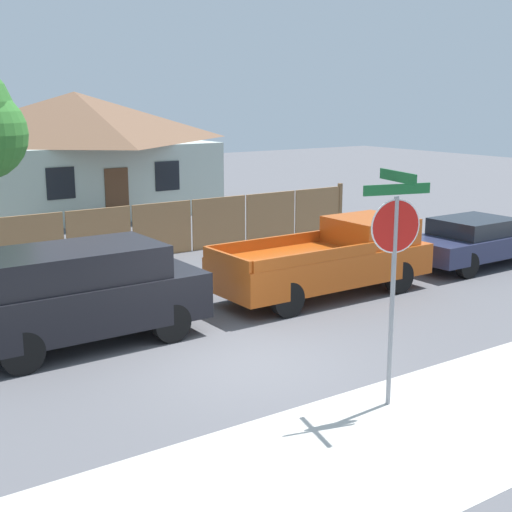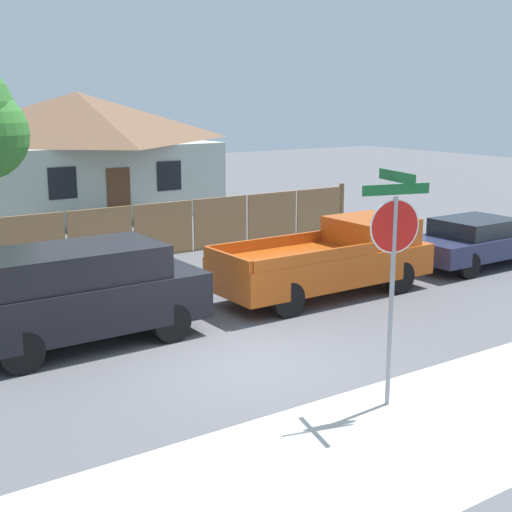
# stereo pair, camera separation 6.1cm
# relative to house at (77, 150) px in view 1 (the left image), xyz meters

# --- Properties ---
(ground_plane) EXTENTS (80.00, 80.00, 0.00)m
(ground_plane) POSITION_rel_house_xyz_m (-3.92, -17.93, -2.44)
(ground_plane) COLOR #56565B
(sidewalk_strip) EXTENTS (36.00, 3.20, 0.01)m
(sidewalk_strip) POSITION_rel_house_xyz_m (-3.92, -21.53, -2.43)
(sidewalk_strip) COLOR beige
(sidewalk_strip) RESTS_ON ground
(wooden_fence) EXTENTS (13.61, 0.12, 1.63)m
(wooden_fence) POSITION_rel_house_xyz_m (-1.11, -9.47, -1.67)
(wooden_fence) COLOR #997047
(wooden_fence) RESTS_ON ground
(house) EXTENTS (9.86, 8.07, 4.69)m
(house) POSITION_rel_house_xyz_m (0.00, 0.00, 0.00)
(house) COLOR #B2C1B7
(house) RESTS_ON ground
(red_suv) EXTENTS (4.51, 1.94, 1.84)m
(red_suv) POSITION_rel_house_xyz_m (-5.86, -15.45, -1.44)
(red_suv) COLOR black
(red_suv) RESTS_ON ground
(orange_pickup) EXTENTS (5.31, 1.91, 1.70)m
(orange_pickup) POSITION_rel_house_xyz_m (0.17, -15.45, -1.60)
(orange_pickup) COLOR #B74C14
(orange_pickup) RESTS_ON ground
(parked_sedan) EXTENTS (4.36, 1.84, 1.31)m
(parked_sedan) POSITION_rel_house_xyz_m (5.31, -15.45, -1.74)
(parked_sedan) COLOR #282D4C
(parked_sedan) RESTS_ON ground
(stop_sign) EXTENTS (1.03, 0.93, 3.49)m
(stop_sign) POSITION_rel_house_xyz_m (-3.06, -20.61, -0.03)
(stop_sign) COLOR gray
(stop_sign) RESTS_ON ground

